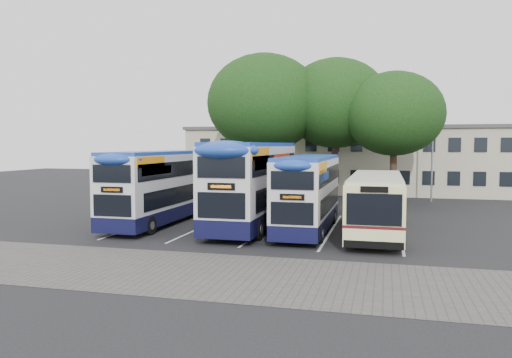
{
  "coord_description": "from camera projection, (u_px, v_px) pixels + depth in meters",
  "views": [
    {
      "loc": [
        2.44,
        -21.3,
        4.55
      ],
      "look_at": [
        -4.39,
        5.0,
        2.65
      ],
      "focal_mm": 35.0,
      "sensor_mm": 36.0,
      "label": 1
    }
  ],
  "objects": [
    {
      "name": "ground",
      "position": [
        325.0,
        250.0,
        21.5
      ],
      "size": [
        120.0,
        120.0,
        0.0
      ],
      "primitive_type": "plane",
      "color": "black",
      "rests_on": "ground"
    },
    {
      "name": "paving_strip",
      "position": [
        250.0,
        276.0,
        17.17
      ],
      "size": [
        40.0,
        6.0,
        0.01
      ],
      "primitive_type": "cube",
      "color": "#595654",
      "rests_on": "ground"
    },
    {
      "name": "bay_lines",
      "position": [
        267.0,
        227.0,
        27.26
      ],
      "size": [
        14.12,
        11.0,
        0.01
      ],
      "color": "silver",
      "rests_on": "ground"
    },
    {
      "name": "depot_building",
      "position": [
        359.0,
        159.0,
        47.34
      ],
      "size": [
        32.4,
        8.4,
        6.2
      ],
      "color": "beige",
      "rests_on": "ground"
    },
    {
      "name": "lamp_post",
      "position": [
        433.0,
        137.0,
        38.92
      ],
      "size": [
        0.25,
        1.05,
        9.06
      ],
      "color": "gray",
      "rests_on": "ground"
    },
    {
      "name": "tree_left",
      "position": [
        264.0,
        103.0,
        39.21
      ],
      "size": [
        9.01,
        9.01,
        11.65
      ],
      "color": "black",
      "rests_on": "ground"
    },
    {
      "name": "tree_mid",
      "position": [
        336.0,
        103.0,
        39.17
      ],
      "size": [
        8.28,
        8.28,
        11.3
      ],
      "color": "black",
      "rests_on": "ground"
    },
    {
      "name": "tree_right",
      "position": [
        394.0,
        114.0,
        36.26
      ],
      "size": [
        7.22,
        7.22,
        9.85
      ],
      "color": "black",
      "rests_on": "ground"
    },
    {
      "name": "bus_dd_left",
      "position": [
        159.0,
        184.0,
        28.38
      ],
      "size": [
        2.42,
        9.99,
        4.16
      ],
      "color": "black",
      "rests_on": "ground"
    },
    {
      "name": "bus_dd_mid",
      "position": [
        254.0,
        181.0,
        27.39
      ],
      "size": [
        2.7,
        11.15,
        4.65
      ],
      "color": "black",
      "rests_on": "ground"
    },
    {
      "name": "bus_dd_right",
      "position": [
        309.0,
        190.0,
        26.08
      ],
      "size": [
        2.29,
        9.46,
        3.94
      ],
      "color": "black",
      "rests_on": "ground"
    },
    {
      "name": "bus_single",
      "position": [
        376.0,
        201.0,
        25.17
      ],
      "size": [
        2.57,
        10.09,
        3.01
      ],
      "color": "#FFFBAA",
      "rests_on": "ground"
    }
  ]
}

